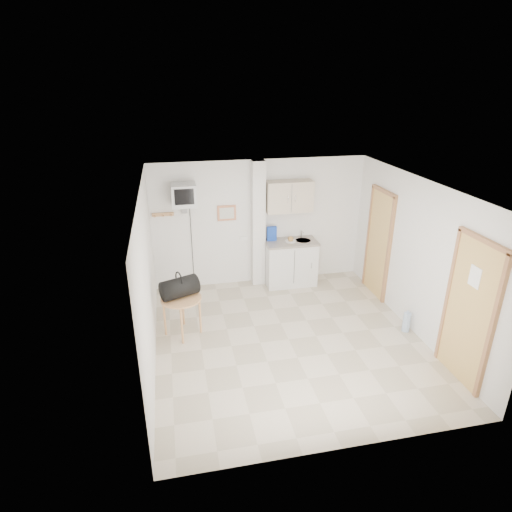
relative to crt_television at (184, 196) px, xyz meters
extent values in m
plane|color=beige|center=(1.45, -2.02, -1.94)|extent=(4.50, 4.50, 0.00)
cube|color=white|center=(1.45, 0.23, -0.69)|extent=(4.20, 0.04, 2.50)
cube|color=white|center=(1.45, -4.27, -0.69)|extent=(4.20, 0.04, 2.50)
cube|color=white|center=(-0.65, -2.02, -0.69)|extent=(0.04, 4.50, 2.50)
cube|color=white|center=(3.55, -2.02, -0.69)|extent=(0.04, 4.50, 2.50)
cube|color=white|center=(1.45, -2.02, 0.56)|extent=(4.20, 4.50, 0.04)
cube|color=white|center=(1.40, 0.12, -0.69)|extent=(0.25, 0.22, 2.50)
cube|color=#C2744E|center=(0.80, 0.21, -0.44)|extent=(0.36, 0.03, 0.30)
cube|color=silver|center=(0.80, 0.19, -0.44)|extent=(0.28, 0.01, 0.22)
cube|color=tan|center=(-0.40, 0.20, -0.39)|extent=(0.40, 0.05, 0.06)
cube|color=white|center=(1.13, 0.22, -0.99)|extent=(0.15, 0.02, 0.08)
cylinder|color=tan|center=(-0.55, 0.14, -0.40)|extent=(0.02, 0.08, 0.02)
cylinder|color=tan|center=(-0.40, 0.14, -0.40)|extent=(0.02, 0.08, 0.02)
cylinder|color=tan|center=(-0.25, 0.14, -0.40)|extent=(0.02, 0.08, 0.02)
cube|color=#A67441|center=(3.52, -0.77, -0.94)|extent=(0.04, 0.75, 2.00)
cube|color=olive|center=(3.52, -0.77, -0.94)|extent=(0.06, 0.87, 2.06)
cube|color=#A67441|center=(3.52, -3.37, -0.93)|extent=(0.04, 0.82, 2.02)
cube|color=olive|center=(3.52, -3.37, -0.93)|extent=(0.06, 0.94, 2.08)
cube|color=white|center=(3.50, -3.37, -0.39)|extent=(0.01, 0.20, 0.28)
cube|color=silver|center=(2.03, -0.05, -1.50)|extent=(1.00, 0.55, 0.88)
cube|color=gray|center=(2.03, -0.05, -1.04)|extent=(1.03, 0.58, 0.04)
cylinder|color=#B7B7BA|center=(2.28, -0.05, -1.04)|extent=(0.30, 0.30, 0.05)
cylinder|color=#B7B7BA|center=(2.28, 0.09, -0.94)|extent=(0.02, 0.02, 0.16)
cylinder|color=#B7B7BA|center=(2.28, 0.03, -0.86)|extent=(0.02, 0.13, 0.02)
cube|color=#C2B09A|center=(2.00, 0.07, -0.14)|extent=(0.90, 0.32, 0.60)
cube|color=#153BAA|center=(1.66, 0.07, -0.87)|extent=(0.19, 0.07, 0.29)
cylinder|color=white|center=(2.02, -0.06, -1.01)|extent=(0.22, 0.22, 0.01)
sphere|color=tan|center=(2.02, -0.06, -0.96)|extent=(0.11, 0.11, 0.11)
cube|color=slate|center=(0.00, 0.07, -0.21)|extent=(0.36, 0.32, 0.02)
cube|color=slate|center=(0.00, 0.20, -0.29)|extent=(0.10, 0.06, 0.20)
cube|color=silver|center=(0.00, 0.00, 0.01)|extent=(0.44, 0.42, 0.40)
cube|color=black|center=(0.00, -0.22, 0.03)|extent=(0.34, 0.02, 0.28)
cylinder|color=black|center=(0.10, 0.21, -1.07)|extent=(0.01, 0.01, 1.73)
cylinder|color=tan|center=(-0.20, -1.50, -1.28)|extent=(0.65, 0.65, 0.03)
cylinder|color=tan|center=(0.08, -1.52, -1.62)|extent=(0.04, 0.04, 0.64)
cylinder|color=tan|center=(-0.18, -1.22, -1.62)|extent=(0.04, 0.04, 0.64)
cylinder|color=tan|center=(-0.48, -1.48, -1.62)|extent=(0.04, 0.04, 0.64)
cylinder|color=tan|center=(-0.22, -1.79, -1.62)|extent=(0.04, 0.04, 0.64)
cylinder|color=black|center=(-0.21, -1.46, -1.11)|extent=(0.66, 0.52, 0.32)
torus|color=black|center=(-0.21, -1.46, -0.96)|extent=(0.11, 0.23, 0.24)
cylinder|color=#9CB5D2|center=(3.43, -2.17, -1.77)|extent=(0.13, 0.13, 0.33)
cylinder|color=#9CB5D2|center=(3.43, -2.17, -1.58)|extent=(0.04, 0.04, 0.04)
camera|label=1|loc=(-0.25, -7.64, 1.97)|focal=30.00mm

